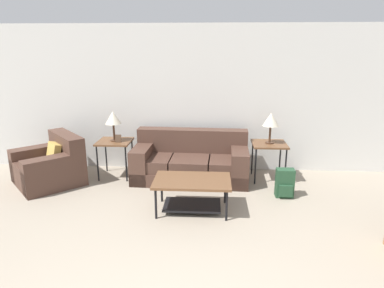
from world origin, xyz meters
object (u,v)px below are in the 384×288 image
(armchair, at_px, (51,166))
(side_table_right, at_px, (269,147))
(side_table_left, at_px, (115,144))
(table_lamp_left, at_px, (113,118))
(table_lamp_right, at_px, (271,120))
(couch, at_px, (191,162))
(coffee_table, at_px, (192,188))
(backpack, at_px, (285,183))

(armchair, distance_m, side_table_right, 3.68)
(side_table_left, relative_size, table_lamp_left, 1.25)
(side_table_left, bearing_deg, table_lamp_right, -0.00)
(side_table_right, bearing_deg, armchair, -174.27)
(couch, xyz_separation_m, coffee_table, (0.09, -1.21, 0.04))
(table_lamp_left, bearing_deg, coffee_table, -41.51)
(table_lamp_left, bearing_deg, side_table_right, 0.00)
(backpack, bearing_deg, armchair, 174.80)
(coffee_table, bearing_deg, armchair, 159.83)
(side_table_right, height_order, table_lamp_left, table_lamp_left)
(couch, bearing_deg, side_table_left, 177.94)
(side_table_right, distance_m, table_lamp_left, 2.68)
(armchair, bearing_deg, backpack, -5.20)
(armchair, height_order, side_table_left, armchair)
(side_table_right, relative_size, backpack, 1.47)
(table_lamp_left, bearing_deg, backpack, -14.30)
(armchair, xyz_separation_m, side_table_left, (1.00, 0.37, 0.30))
(armchair, distance_m, side_table_left, 1.11)
(side_table_right, bearing_deg, backpack, -78.49)
(couch, relative_size, side_table_left, 3.03)
(side_table_left, relative_size, backpack, 1.47)
(couch, distance_m, table_lamp_right, 1.52)
(side_table_left, distance_m, side_table_right, 2.64)
(side_table_right, distance_m, table_lamp_right, 0.46)
(coffee_table, bearing_deg, side_table_left, 138.49)
(coffee_table, xyz_separation_m, side_table_left, (-1.42, 1.25, 0.24))
(side_table_left, bearing_deg, backpack, -14.30)
(backpack, bearing_deg, side_table_left, 165.70)
(side_table_left, xyz_separation_m, table_lamp_right, (2.64, -0.00, 0.46))
(couch, relative_size, table_lamp_left, 3.80)
(coffee_table, height_order, side_table_left, side_table_left)
(couch, distance_m, coffee_table, 1.21)
(armchair, distance_m, table_lamp_left, 1.30)
(table_lamp_left, relative_size, table_lamp_right, 1.00)
(side_table_left, height_order, table_lamp_right, table_lamp_right)
(armchair, relative_size, table_lamp_left, 2.69)
(armchair, distance_m, backpack, 3.81)
(side_table_right, height_order, backpack, side_table_right)
(armchair, relative_size, backpack, 3.16)
(side_table_left, distance_m, table_lamp_left, 0.46)
(table_lamp_right, relative_size, backpack, 1.17)
(coffee_table, xyz_separation_m, table_lamp_left, (-1.42, 1.25, 0.70))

